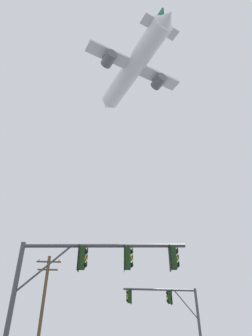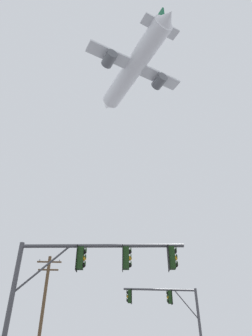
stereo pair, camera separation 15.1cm
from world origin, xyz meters
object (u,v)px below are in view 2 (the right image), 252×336
at_px(signal_pole_near, 85,273).
at_px(utility_pole, 43,310).
at_px(airplane, 134,68).
at_px(signal_pole_far, 172,310).

bearing_deg(signal_pole_near, utility_pole, 106.40).
height_order(signal_pole_near, airplane, airplane).
relative_size(signal_pole_far, utility_pole, 0.65).
xyz_separation_m(signal_pole_near, airplane, (4.33, 22.34, 41.05)).
bearing_deg(signal_pole_near, signal_pole_far, 63.30).
bearing_deg(utility_pole, signal_pole_far, -19.75).
bearing_deg(signal_pole_far, signal_pole_near, -116.70).
bearing_deg(signal_pole_far, airplane, 97.75).
height_order(signal_pole_far, airplane, airplane).
distance_m(utility_pole, airplane, 42.08).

